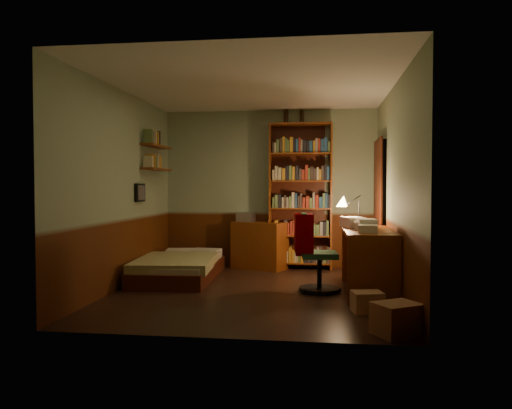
# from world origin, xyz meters

# --- Properties ---
(floor) EXTENTS (3.50, 4.00, 0.02)m
(floor) POSITION_xyz_m (0.00, 0.00, -0.01)
(floor) COLOR black
(floor) RESTS_ON ground
(ceiling) EXTENTS (3.50, 4.00, 0.02)m
(ceiling) POSITION_xyz_m (0.00, 0.00, 2.61)
(ceiling) COLOR silver
(ceiling) RESTS_ON wall_back
(wall_back) EXTENTS (3.50, 0.02, 2.60)m
(wall_back) POSITION_xyz_m (0.00, 2.01, 1.30)
(wall_back) COLOR gray
(wall_back) RESTS_ON ground
(wall_left) EXTENTS (0.02, 4.00, 2.60)m
(wall_left) POSITION_xyz_m (-1.76, 0.00, 1.30)
(wall_left) COLOR gray
(wall_left) RESTS_ON ground
(wall_right) EXTENTS (0.02, 4.00, 2.60)m
(wall_right) POSITION_xyz_m (1.76, 0.00, 1.30)
(wall_right) COLOR gray
(wall_right) RESTS_ON ground
(wall_front) EXTENTS (3.50, 0.02, 2.60)m
(wall_front) POSITION_xyz_m (0.00, -2.01, 1.30)
(wall_front) COLOR gray
(wall_front) RESTS_ON ground
(doorway) EXTENTS (0.06, 0.90, 2.00)m
(doorway) POSITION_xyz_m (1.72, 1.30, 1.00)
(doorway) COLOR black
(doorway) RESTS_ON ground
(door_trim) EXTENTS (0.02, 0.98, 2.08)m
(door_trim) POSITION_xyz_m (1.69, 1.30, 1.00)
(door_trim) COLOR #3C160B
(door_trim) RESTS_ON ground
(bed) EXTENTS (1.07, 1.91, 0.56)m
(bed) POSITION_xyz_m (-1.19, 0.75, 0.28)
(bed) COLOR olive
(bed) RESTS_ON ground
(dresser) EXTENTS (0.96, 0.73, 0.76)m
(dresser) POSITION_xyz_m (-0.14, 1.76, 0.38)
(dresser) COLOR #672E0F
(dresser) RESTS_ON ground
(mini_stereo) EXTENTS (0.32, 0.28, 0.15)m
(mini_stereo) POSITION_xyz_m (-0.38, 1.89, 0.84)
(mini_stereo) COLOR #B2B2B7
(mini_stereo) RESTS_ON dresser
(bookshelf) EXTENTS (1.02, 0.35, 2.36)m
(bookshelf) POSITION_xyz_m (0.52, 1.85, 1.18)
(bookshelf) COLOR #672E0F
(bookshelf) RESTS_ON ground
(bottle_left) EXTENTS (0.09, 0.09, 0.26)m
(bottle_left) POSITION_xyz_m (0.28, 1.96, 2.49)
(bottle_left) COLOR black
(bottle_left) RESTS_ON bookshelf
(bottle_right) EXTENTS (0.07, 0.07, 0.22)m
(bottle_right) POSITION_xyz_m (0.53, 1.96, 2.47)
(bottle_right) COLOR black
(bottle_right) RESTS_ON bookshelf
(desk) EXTENTS (0.64, 1.49, 0.80)m
(desk) POSITION_xyz_m (1.44, 0.11, 0.40)
(desk) COLOR #672E0F
(desk) RESTS_ON ground
(paper_stack) EXTENTS (0.35, 0.40, 0.13)m
(paper_stack) POSITION_xyz_m (1.28, 0.50, 0.86)
(paper_stack) COLOR silver
(paper_stack) RESTS_ON desk
(desk_lamp) EXTENTS (0.22, 0.22, 0.55)m
(desk_lamp) POSITION_xyz_m (1.38, 0.85, 1.07)
(desk_lamp) COLOR black
(desk_lamp) RESTS_ON desk
(office_chair) EXTENTS (0.50, 0.45, 0.93)m
(office_chair) POSITION_xyz_m (0.83, 0.08, 0.47)
(office_chair) COLOR #275232
(office_chair) RESTS_ON ground
(red_jacket) EXTENTS (0.36, 0.46, 0.48)m
(red_jacket) POSITION_xyz_m (0.60, -0.11, 1.17)
(red_jacket) COLOR #8E0004
(red_jacket) RESTS_ON office_chair
(wall_shelf_lower) EXTENTS (0.20, 0.90, 0.03)m
(wall_shelf_lower) POSITION_xyz_m (-1.64, 1.10, 1.60)
(wall_shelf_lower) COLOR #672E0F
(wall_shelf_lower) RESTS_ON wall_left
(wall_shelf_upper) EXTENTS (0.20, 0.90, 0.03)m
(wall_shelf_upper) POSITION_xyz_m (-1.64, 1.10, 1.95)
(wall_shelf_upper) COLOR #672E0F
(wall_shelf_upper) RESTS_ON wall_left
(framed_picture) EXTENTS (0.04, 0.32, 0.26)m
(framed_picture) POSITION_xyz_m (-1.72, 0.60, 1.25)
(framed_picture) COLOR black
(framed_picture) RESTS_ON wall_left
(cardboard_box_a) EXTENTS (0.49, 0.47, 0.29)m
(cardboard_box_a) POSITION_xyz_m (1.53, -1.69, 0.14)
(cardboard_box_a) COLOR #A47652
(cardboard_box_a) RESTS_ON ground
(cardboard_box_b) EXTENTS (0.36, 0.32, 0.22)m
(cardboard_box_b) POSITION_xyz_m (1.34, -0.90, 0.11)
(cardboard_box_b) COLOR #A47652
(cardboard_box_b) RESTS_ON ground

